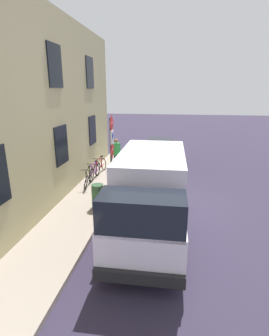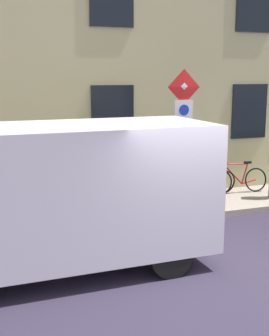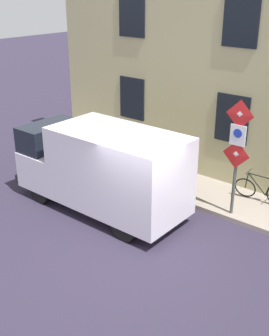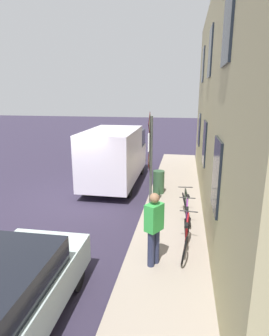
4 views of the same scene
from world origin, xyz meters
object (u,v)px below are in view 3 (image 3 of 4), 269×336
(sign_post_stacked, at_px, (237,145))
(delivery_van, at_px, (103,167))
(litter_bin, at_px, (180,180))
(bicycle_black, at_px, (262,191))

(sign_post_stacked, height_order, delivery_van, sign_post_stacked)
(sign_post_stacked, xyz_separation_m, litter_bin, (0.15, 1.85, -1.60))
(litter_bin, bearing_deg, sign_post_stacked, -94.53)
(litter_bin, bearing_deg, bicycle_black, -64.04)
(sign_post_stacked, relative_size, bicycle_black, 1.84)
(sign_post_stacked, distance_m, litter_bin, 2.45)
(sign_post_stacked, distance_m, bicycle_black, 2.11)
(sign_post_stacked, xyz_separation_m, delivery_van, (-1.90, 3.12, -0.86))
(delivery_van, bearing_deg, litter_bin, -122.34)
(sign_post_stacked, height_order, litter_bin, sign_post_stacked)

